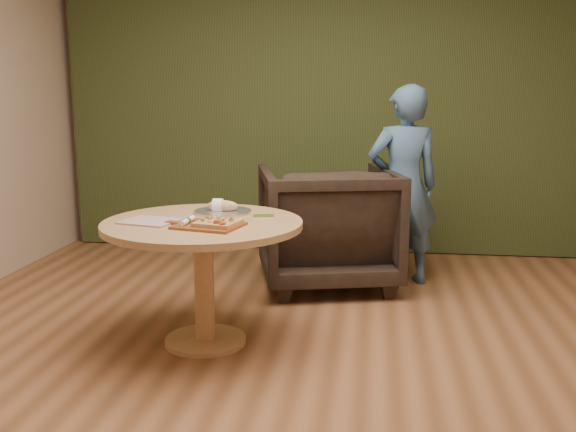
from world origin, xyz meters
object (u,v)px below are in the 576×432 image
Objects in this scene: serving_tray at (223,212)px; person_standing at (403,186)px; bread_roll at (221,206)px; pizza_paddle at (207,226)px; cutlery_roll at (188,221)px; pedestal_table at (203,245)px; armchair at (327,220)px; flatbread_pizza at (218,223)px.

person_standing reaches higher than serving_tray.
serving_tray is at bearing 0.00° from bread_roll.
pizza_paddle is 2.36× the size of cutlery_roll.
person_standing reaches higher than pedestal_table.
cutlery_roll is at bearing 50.54° from armchair.
person_standing is at bearing 55.46° from flatbread_pizza.
cutlery_roll is (-0.18, 0.02, 0.00)m from flatbread_pizza.
flatbread_pizza is 1.37× the size of bread_roll.
person_standing is (1.08, 1.57, -0.01)m from flatbread_pizza.
pedestal_table is 0.33m from bread_roll.
pedestal_table is at bearing -102.54° from serving_tray.
cutlery_roll is 0.42m from bread_roll.
bread_roll is 0.13× the size of person_standing.
cutlery_roll is at bearing -107.59° from pedestal_table.
bread_roll is at bearing 46.20° from armchair.
pizza_paddle is (0.07, -0.15, 0.15)m from pedestal_table.
pedestal_table is at bearing 129.33° from flatbread_pizza.
armchair reaches higher than serving_tray.
bread_roll is (-0.08, 0.43, 0.02)m from flatbread_pizza.
pedestal_table is 1.14× the size of armchair.
pedestal_table is 4.41× the size of flatbread_pizza.
pizza_paddle is 0.42m from bread_roll.
serving_tray is at bearing 104.68° from pizza_paddle.
armchair reaches higher than bread_roll.
armchair is (0.58, 1.03, -0.24)m from serving_tray.
pizza_paddle is 1.93m from person_standing.
flatbread_pizza is at bearing -78.94° from bread_roll.
flatbread_pizza is 0.43m from bread_roll.
pedestal_table is 6.05× the size of bread_roll.
person_standing is (1.14, 1.56, 0.01)m from pizza_paddle.
pizza_paddle is at bearing -88.73° from serving_tray.
flatbread_pizza is 0.18m from cutlery_roll.
person_standing reaches higher than flatbread_pizza.
person_standing reaches higher than bread_roll.
bread_roll is 0.19× the size of armchair.
flatbread_pizza is 1.56m from armchair.
armchair is at bearing 70.86° from flatbread_pizza.
cutlery_roll is 0.42m from serving_tray.
flatbread_pizza is 0.43m from serving_tray.
flatbread_pizza reaches higher than cutlery_roll.
armchair reaches higher than pizza_paddle.
cutlery_roll reaches higher than serving_tray.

